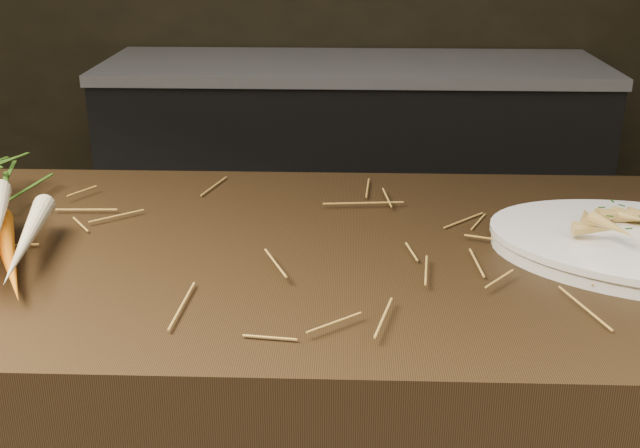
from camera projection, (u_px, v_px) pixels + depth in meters
The scene contains 2 objects.
back_counter at pixel (351, 171), 3.07m from camera, with size 1.82×0.62×0.84m.
straw_bedding at pixel (147, 238), 1.15m from camera, with size 1.40×0.60×0.02m, color olive, non-canonical shape.
Camera 1 is at (0.29, -0.76, 1.35)m, focal length 45.00 mm.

